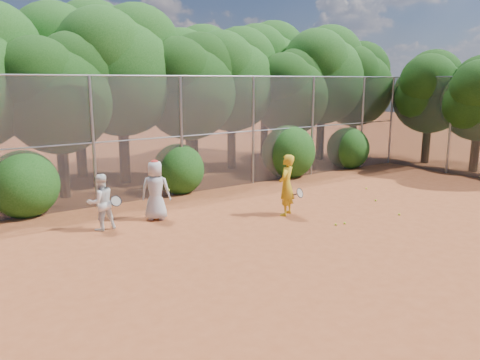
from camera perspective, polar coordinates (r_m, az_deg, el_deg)
ground at (r=12.25m, az=10.60°, el=-6.51°), size 80.00×80.00×0.00m
fence_back at (r=16.44m, az=-4.39°, el=5.72°), size 20.05×0.09×4.03m
fence_side at (r=21.50m, az=24.28°, el=6.19°), size 0.09×6.09×4.03m
tree_2 at (r=16.44m, az=-21.25°, el=10.31°), size 3.99×3.47×5.47m
tree_3 at (r=18.15m, az=-14.30°, el=13.40°), size 4.89×4.26×6.70m
tree_4 at (r=18.62m, az=-6.18°, el=11.69°), size 4.19×3.64×5.73m
tree_5 at (r=20.60m, az=-1.01°, el=12.60°), size 4.51×3.92×6.17m
tree_6 at (r=21.30m, az=6.23°, el=10.95°), size 3.86×3.36×5.29m
tree_7 at (r=23.44m, az=10.08°, el=12.92°), size 4.77×4.14×6.53m
tree_8 at (r=24.67m, az=13.92°, el=11.63°), size 4.25×3.70×5.82m
tree_10 at (r=19.94m, az=-19.38°, el=13.62°), size 5.15×4.48×7.06m
tree_11 at (r=21.45m, az=-5.71°, el=12.83°), size 4.64×4.03×6.35m
tree_12 at (r=24.44m, az=3.12°, el=13.59°), size 5.02×4.37×6.88m
tree_13 at (r=23.74m, az=22.21°, el=10.25°), size 3.86×3.36×5.29m
bush_0 at (r=14.90m, az=-24.89°, el=-0.13°), size 2.00×2.00×2.00m
bush_1 at (r=16.45m, az=-7.51°, el=1.60°), size 1.80×1.80×1.80m
bush_2 at (r=19.17m, az=5.92°, el=3.73°), size 2.20×2.20×2.20m
bush_3 at (r=21.60m, az=13.03°, el=4.02°), size 1.90×1.90×1.90m
player_yellow at (r=13.57m, az=5.69°, el=-0.63°), size 0.90×0.70×1.78m
player_teen at (r=13.29m, az=-10.24°, el=-1.22°), size 0.98×0.92×1.71m
player_white at (r=12.72m, az=-16.59°, el=-2.61°), size 0.84×0.70×1.49m
ball_0 at (r=15.84m, az=16.20°, el=-2.39°), size 0.07×0.07×0.07m
ball_1 at (r=13.15m, az=12.64°, el=-5.15°), size 0.07×0.07×0.07m
ball_2 at (r=14.42m, az=18.84°, el=-3.98°), size 0.07×0.07×0.07m
ball_3 at (r=12.98m, az=11.59°, el=-5.33°), size 0.07×0.07×0.07m
ball_4 at (r=17.50m, az=15.14°, el=-0.98°), size 0.07×0.07×0.07m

